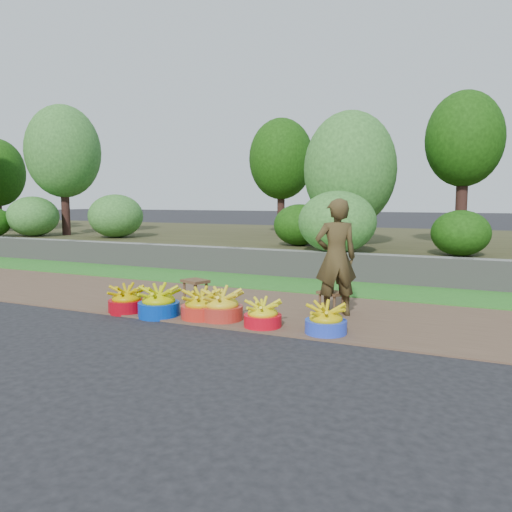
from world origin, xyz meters
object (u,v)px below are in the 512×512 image
at_px(basin_e, 263,315).
at_px(vendor_woman, 336,257).
at_px(basin_b, 159,303).
at_px(basin_f, 326,321).
at_px(basin_d, 222,307).
at_px(basin_a, 127,301).
at_px(stool_left, 195,284).
at_px(stool_right, 331,296).
at_px(basin_c, 201,306).

relative_size(basin_e, vendor_woman, 0.30).
relative_size(basin_b, vendor_woman, 0.35).
distance_m(basin_b, basin_e, 1.50).
bearing_deg(basin_f, basin_d, 176.73).
bearing_deg(basin_a, basin_f, 1.18).
relative_size(basin_d, basin_e, 1.19).
bearing_deg(stool_left, basin_d, -42.36).
relative_size(basin_b, basin_d, 1.00).
height_order(basin_d, stool_right, basin_d).
relative_size(basin_b, basin_c, 1.05).
relative_size(stool_right, vendor_woman, 0.26).
xyz_separation_m(basin_f, stool_right, (-0.24, 1.04, 0.09)).
distance_m(stool_right, vendor_woman, 0.56).
height_order(basin_a, basin_d, basin_d).
distance_m(basin_f, vendor_woman, 1.14).
relative_size(basin_a, basin_e, 1.09).
height_order(basin_b, basin_d, basin_b).
bearing_deg(stool_left, basin_a, -117.48).
bearing_deg(vendor_woman, stool_right, -84.07).
distance_m(basin_e, stool_left, 1.81).
height_order(basin_f, stool_right, basin_f).
bearing_deg(basin_a, basin_d, 5.61).
relative_size(basin_c, vendor_woman, 0.34).
bearing_deg(basin_d, basin_a, -174.39).
distance_m(basin_c, basin_f, 1.69).
distance_m(basin_c, basin_d, 0.28).
bearing_deg(stool_right, basin_c, -145.17).
xyz_separation_m(basin_a, basin_f, (2.84, 0.06, -0.01)).
bearing_deg(stool_left, vendor_woman, 0.46).
xyz_separation_m(basin_f, stool_left, (-2.33, 0.91, 0.12)).
bearing_deg(basin_b, basin_e, 1.92).
height_order(basin_c, basin_e, basin_c).
bearing_deg(basin_e, vendor_woman, 56.62).
bearing_deg(vendor_woman, basin_a, -11.56).
bearing_deg(basin_e, basin_d, 170.30).
bearing_deg(basin_a, basin_b, -1.84).
bearing_deg(vendor_woman, basin_d, 2.22).
distance_m(stool_left, vendor_woman, 2.23).
xyz_separation_m(basin_b, basin_c, (0.59, 0.11, -0.01)).
xyz_separation_m(basin_b, basin_f, (2.29, 0.08, -0.02)).
bearing_deg(basin_f, vendor_woman, 99.62).
distance_m(basin_a, stool_left, 1.10).
relative_size(basin_c, stool_right, 1.28).
height_order(basin_a, basin_b, basin_b).
distance_m(basin_b, stool_left, 1.00).
height_order(basin_f, vendor_woman, vendor_woman).
bearing_deg(basin_c, basin_d, 9.98).
xyz_separation_m(basin_a, stool_right, (2.59, 1.10, 0.09)).
bearing_deg(basin_f, basin_b, -178.09).
height_order(basin_d, basin_e, basin_d).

